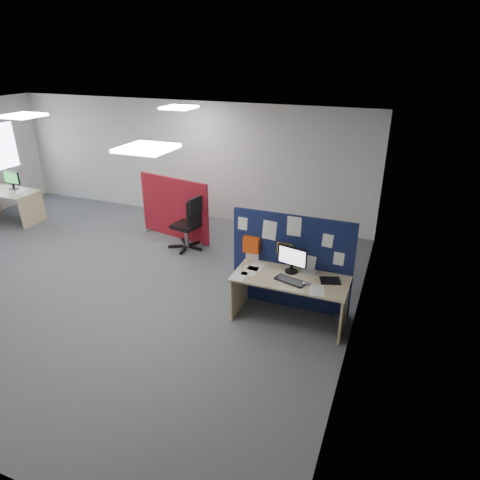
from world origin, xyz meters
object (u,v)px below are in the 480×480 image
(navy_divider, at_px, (290,262))
(monitor_second, at_px, (12,179))
(monitor_main, at_px, (292,258))
(second_desk, at_px, (9,198))
(office_chair, at_px, (190,220))
(red_divider, at_px, (174,208))
(main_desk, at_px, (291,287))

(navy_divider, bearing_deg, monitor_second, 169.11)
(navy_divider, height_order, monitor_main, navy_divider)
(monitor_second, bearing_deg, navy_divider, -8.28)
(second_desk, height_order, monitor_second, monitor_second)
(second_desk, bearing_deg, monitor_main, -11.29)
(second_desk, relative_size, office_chair, 1.36)
(red_divider, xyz_separation_m, second_desk, (-4.14, -0.53, -0.10))
(navy_divider, relative_size, main_desk, 1.12)
(monitor_main, bearing_deg, second_desk, -178.80)
(second_desk, distance_m, monitor_second, 0.45)
(navy_divider, bearing_deg, main_desk, -70.97)
(monitor_second, relative_size, office_chair, 0.43)
(red_divider, relative_size, monitor_second, 3.65)
(monitor_main, xyz_separation_m, office_chair, (-2.49, 1.53, -0.33))
(main_desk, bearing_deg, red_divider, 146.00)
(main_desk, distance_m, monitor_second, 7.40)
(monitor_second, bearing_deg, main_desk, -10.80)
(main_desk, bearing_deg, monitor_second, 166.58)
(navy_divider, relative_size, monitor_second, 3.91)
(main_desk, bearing_deg, second_desk, 167.76)
(main_desk, distance_m, second_desk, 7.43)
(red_divider, bearing_deg, monitor_main, -21.68)
(navy_divider, distance_m, office_chair, 2.74)
(main_desk, bearing_deg, office_chair, 146.55)
(main_desk, height_order, red_divider, red_divider)
(navy_divider, xyz_separation_m, monitor_second, (-7.07, 1.36, 0.19))
(navy_divider, height_order, office_chair, navy_divider)
(red_divider, bearing_deg, main_desk, -23.08)
(navy_divider, relative_size, office_chair, 1.68)
(red_divider, distance_m, second_desk, 4.18)
(second_desk, distance_m, office_chair, 4.74)
(monitor_main, xyz_separation_m, second_desk, (-7.22, 1.44, -0.41))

